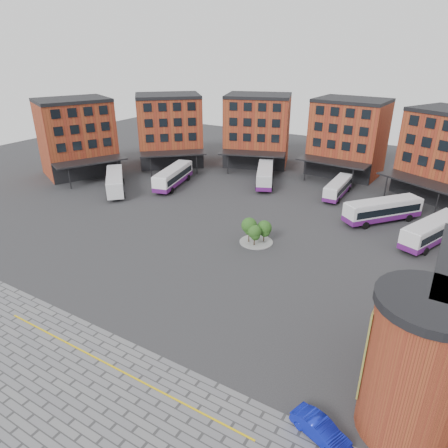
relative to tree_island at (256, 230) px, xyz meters
The scene contains 12 objects.
ground 12.04m from the tree_island, 100.03° to the right, with size 160.00×160.00×0.00m, color #28282B.
paving_zone 33.76m from the tree_island, 90.12° to the right, with size 50.00×22.00×0.02m, color slate.
yellow_line 25.77m from the tree_island, 90.15° to the right, with size 26.00×0.15×0.02m, color gold.
main_building 27.92m from the tree_island, 104.45° to the left, with size 94.14×42.48×14.60m.
tree_island is the anchor object (origin of this frame).
bus_a 30.99m from the tree_island, 169.89° to the left, with size 10.26×10.31×3.35m.
bus_b 26.96m from the tree_island, 150.84° to the left, with size 5.56×12.40×3.40m.
bus_c 24.67m from the tree_island, 112.86° to the left, with size 7.30×12.04×3.37m.
bus_d 23.55m from the tree_island, 80.22° to the left, with size 2.64×10.13×2.85m.
bus_e 20.29m from the tree_island, 51.27° to the left, with size 9.81×11.08×3.40m.
bus_f 22.96m from the tree_island, 31.08° to the left, with size 6.83×11.81×3.28m.
blue_car 28.48m from the tree_island, 54.64° to the right, with size 1.46×4.19×1.38m, color #0C19A7.
Camera 1 is at (22.52, -30.57, 23.90)m, focal length 32.00 mm.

